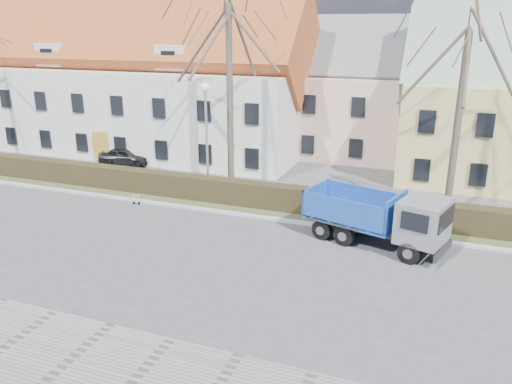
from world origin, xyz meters
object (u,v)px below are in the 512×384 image
at_px(cart_frame, 133,199).
at_px(parked_car_a, 125,156).
at_px(streetlight, 207,140).
at_px(dump_truck, 370,215).

bearing_deg(cart_frame, parked_car_a, 127.23).
height_order(streetlight, cart_frame, streetlight).
distance_m(cart_frame, parked_car_a, 8.51).
bearing_deg(dump_truck, streetlight, 176.69).
bearing_deg(streetlight, dump_truck, -19.91).
bearing_deg(cart_frame, dump_truck, -2.65).
relative_size(streetlight, cart_frame, 9.66).
height_order(cart_frame, parked_car_a, parked_car_a).
xyz_separation_m(streetlight, parked_car_a, (-8.28, 3.90, -2.59)).
height_order(dump_truck, streetlight, streetlight).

